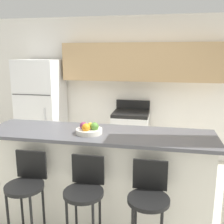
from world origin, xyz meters
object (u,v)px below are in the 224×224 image
object	(u,v)px
refrigerator	(42,109)
bar_stool_right	(149,200)
bar_stool_left	(27,187)
bar_stool_mid	(85,193)
fruit_bowl	(89,129)
stove_range	(131,136)

from	to	relation	value
refrigerator	bar_stool_right	world-z (taller)	refrigerator
bar_stool_left	bar_stool_mid	world-z (taller)	same
fruit_bowl	stove_range	bearing A→B (deg)	84.17
stove_range	bar_stool_right	xyz separation A→B (m)	(0.46, -2.35, 0.19)
stove_range	fruit_bowl	size ratio (longest dim) A/B	3.92
bar_stool_right	fruit_bowl	size ratio (longest dim) A/B	3.57
bar_stool_left	fruit_bowl	bearing A→B (deg)	40.81
stove_range	bar_stool_right	distance (m)	2.40
bar_stool_left	bar_stool_right	xyz separation A→B (m)	(1.15, 0.00, 0.00)
refrigerator	bar_stool_mid	distance (m)	2.75
refrigerator	bar_stool_mid	size ratio (longest dim) A/B	1.85
bar_stool_mid	bar_stool_right	bearing A→B (deg)	0.00
bar_stool_mid	bar_stool_right	xyz separation A→B (m)	(0.58, 0.00, 0.00)
refrigerator	stove_range	size ratio (longest dim) A/B	1.68
bar_stool_mid	bar_stool_right	size ratio (longest dim) A/B	1.00
stove_range	bar_stool_right	bearing A→B (deg)	-78.94
refrigerator	bar_stool_right	bearing A→B (deg)	-47.34
fruit_bowl	refrigerator	bearing A→B (deg)	128.04
refrigerator	bar_stool_mid	xyz separation A→B (m)	(1.52, -2.28, -0.25)
stove_range	bar_stool_left	bearing A→B (deg)	-106.50
bar_stool_left	fruit_bowl	size ratio (longest dim) A/B	3.57
bar_stool_right	fruit_bowl	world-z (taller)	fruit_bowl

